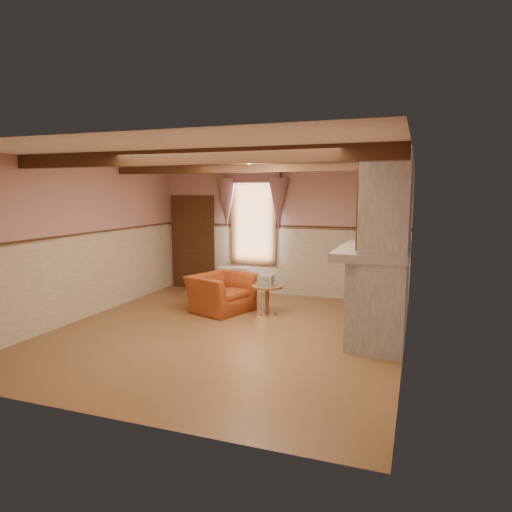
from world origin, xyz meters
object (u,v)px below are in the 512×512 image
(radiator, at_px, (234,280))
(oil_lamp, at_px, (377,235))
(bowl, at_px, (375,244))
(mantel_clock, at_px, (379,236))
(armchair, at_px, (221,293))
(side_table, at_px, (267,300))

(radiator, height_order, oil_lamp, oil_lamp)
(bowl, bearing_deg, radiator, 147.10)
(mantel_clock, bearing_deg, oil_lamp, -90.00)
(radiator, bearing_deg, armchair, -95.72)
(radiator, distance_m, oil_lamp, 3.83)
(oil_lamp, bearing_deg, mantel_clock, 90.00)
(armchair, xyz_separation_m, oil_lamp, (2.86, -0.18, 1.21))
(radiator, relative_size, mantel_clock, 2.92)
(side_table, bearing_deg, radiator, 130.92)
(armchair, xyz_separation_m, side_table, (0.91, 0.05, -0.08))
(armchair, relative_size, oil_lamp, 3.87)
(armchair, height_order, mantel_clock, mantel_clock)
(side_table, bearing_deg, oil_lamp, -6.97)
(radiator, xyz_separation_m, mantel_clock, (3.20, -1.33, 1.22))
(bowl, bearing_deg, armchair, 168.71)
(bowl, height_order, oil_lamp, oil_lamp)
(bowl, distance_m, mantel_clock, 0.74)
(bowl, height_order, mantel_clock, mantel_clock)
(bowl, bearing_deg, side_table, 162.23)
(bowl, bearing_deg, oil_lamp, 90.00)
(armchair, distance_m, side_table, 0.91)
(radiator, xyz_separation_m, bowl, (3.20, -2.07, 1.17))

